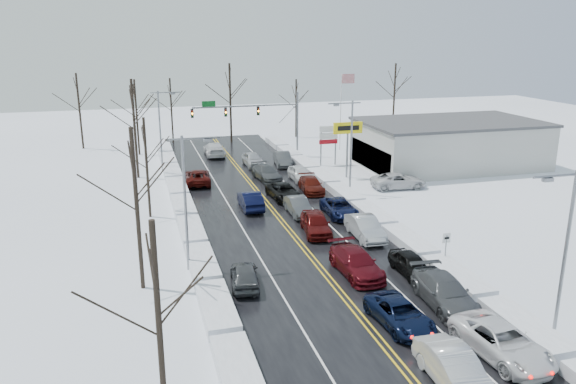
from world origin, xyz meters
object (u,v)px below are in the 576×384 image
object	(u,v)px
dealership_building	(449,143)
flagpole	(342,105)
oncoming_car_0	(251,209)
traffic_signal_mast	(258,114)
tires_plus_sign	(348,132)

from	to	relation	value
dealership_building	flagpole	bearing A→B (deg)	126.27
flagpole	oncoming_car_0	xyz separation A→B (m)	(-16.97, -22.11, -5.93)
flagpole	oncoming_car_0	distance (m)	28.49
flagpole	dealership_building	distance (m)	15.24
traffic_signal_mast	tires_plus_sign	xyz separation A→B (m)	(7.05, -12.00, -0.49)
tires_plus_sign	flagpole	xyz separation A→B (m)	(4.67, 14.01, 0.93)
flagpole	oncoming_car_0	size ratio (longest dim) A/B	2.06
traffic_signal_mast	flagpole	bearing A→B (deg)	9.73
dealership_building	oncoming_car_0	world-z (taller)	dealership_building
dealership_building	oncoming_car_0	bearing A→B (deg)	-158.58
traffic_signal_mast	oncoming_car_0	xyz separation A→B (m)	(-5.24, -20.10, -5.48)
tires_plus_sign	flagpole	distance (m)	14.79
traffic_signal_mast	dealership_building	size ratio (longest dim) A/B	0.65
flagpole	tires_plus_sign	bearing A→B (deg)	-108.44
flagpole	oncoming_car_0	world-z (taller)	flagpole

